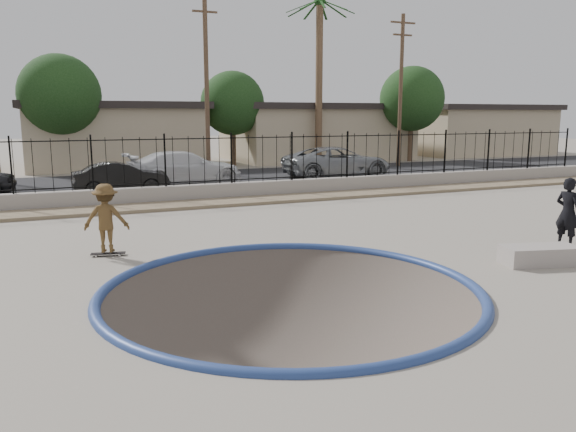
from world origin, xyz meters
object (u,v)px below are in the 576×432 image
(skater, at_px, (106,222))
(concrete_ledge, at_px, (540,255))
(car_b, at_px, (121,178))
(car_d, at_px, (338,162))
(car_c, at_px, (185,168))
(skateboard, at_px, (108,253))
(videographer, at_px, (568,213))

(skater, height_order, concrete_ledge, skater)
(car_b, relative_size, car_d, 0.68)
(concrete_ledge, height_order, car_d, car_d)
(car_b, xyz_separation_m, car_c, (2.99, 1.60, 0.14))
(skateboard, bearing_deg, skater, -51.20)
(car_c, bearing_deg, car_d, -94.37)
(concrete_ledge, distance_m, car_d, 16.93)
(skater, bearing_deg, car_d, -118.90)
(skater, relative_size, skateboard, 1.98)
(skater, height_order, car_d, car_d)
(car_c, distance_m, car_d, 7.81)
(concrete_ledge, bearing_deg, car_c, 103.18)
(skater, distance_m, concrete_ledge, 9.56)
(skateboard, bearing_deg, car_c, 81.28)
(concrete_ledge, bearing_deg, car_d, 76.49)
(car_c, xyz_separation_m, car_d, (7.81, 0.00, 0.01))
(videographer, relative_size, concrete_ledge, 1.06)
(skater, height_order, videographer, videographer)
(car_c, bearing_deg, videographer, -164.18)
(concrete_ledge, relative_size, car_c, 0.31)
(videographer, bearing_deg, skater, 62.80)
(skater, bearing_deg, videographer, 178.21)
(skateboard, bearing_deg, car_d, 56.29)
(car_b, bearing_deg, skater, 169.78)
(skater, height_order, car_c, skater)
(car_b, bearing_deg, car_d, -83.03)
(skateboard, height_order, concrete_ledge, concrete_ledge)
(skateboard, height_order, car_b, car_b)
(concrete_ledge, height_order, car_b, car_b)
(videographer, relative_size, car_b, 0.46)
(skater, relative_size, concrete_ledge, 0.97)
(skater, height_order, skateboard, skater)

